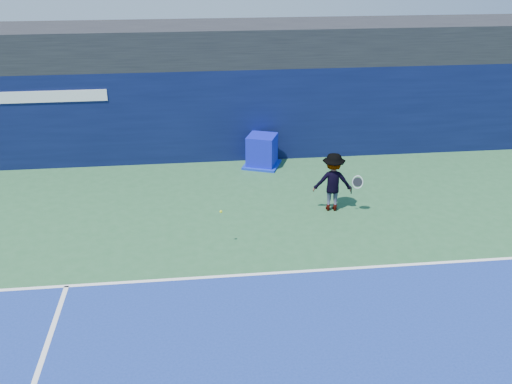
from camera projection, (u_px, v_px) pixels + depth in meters
ground at (330, 364)px, 9.91m from camera, size 80.00×80.00×0.00m
baseline at (298, 272)px, 12.63m from camera, size 24.00×0.10×0.01m
stadium_band at (255, 42)px, 18.86m from camera, size 36.00×3.00×1.20m
back_wall_assembly at (258, 112)px, 18.81m from camera, size 36.00×1.03×3.00m
equipment_cart at (262, 152)px, 18.31m from camera, size 1.39×1.39×1.03m
tennis_player at (333, 182)px, 15.22m from camera, size 1.30×0.75×1.61m
tennis_ball at (221, 212)px, 13.34m from camera, size 0.07×0.07×0.07m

